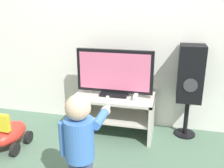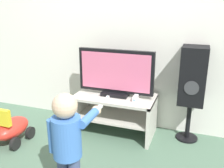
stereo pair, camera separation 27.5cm
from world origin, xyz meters
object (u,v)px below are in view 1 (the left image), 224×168
at_px(game_console, 136,97).
at_px(ride_on_toy, 8,133).
at_px(television, 115,73).
at_px(remote_primary, 82,97).
at_px(child, 80,139).
at_px(speaker_tower, 190,76).
at_px(remote_secondary, 107,98).

distance_m(game_console, ride_on_toy, 1.43).
bearing_deg(television, ride_on_toy, -148.48).
distance_m(television, remote_primary, 0.46).
bearing_deg(child, speaker_tower, 55.57).
xyz_separation_m(remote_primary, speaker_tower, (1.17, 0.31, 0.24)).
bearing_deg(remote_secondary, remote_primary, -169.62).
relative_size(speaker_tower, ride_on_toy, 2.32).
relative_size(game_console, speaker_tower, 0.16).
bearing_deg(speaker_tower, remote_secondary, -164.00).
bearing_deg(ride_on_toy, remote_primary, 32.51).
bearing_deg(speaker_tower, ride_on_toy, -158.20).
height_order(television, game_console, television).
bearing_deg(speaker_tower, television, -172.03).
bearing_deg(ride_on_toy, game_console, 23.73).
bearing_deg(remote_primary, remote_secondary, 10.38).
height_order(remote_primary, ride_on_toy, remote_primary).
bearing_deg(game_console, remote_secondary, -166.49).
bearing_deg(child, game_console, 75.73).
bearing_deg(speaker_tower, game_console, -162.69).
height_order(game_console, remote_primary, game_console).
height_order(remote_secondary, ride_on_toy, remote_secondary).
relative_size(game_console, remote_primary, 1.27).
relative_size(remote_primary, speaker_tower, 0.12).
distance_m(remote_primary, child, 0.98).
bearing_deg(ride_on_toy, child, -25.62).
height_order(game_console, child, child).
bearing_deg(television, remote_primary, -150.57).
bearing_deg(ride_on_toy, television, 31.52).
xyz_separation_m(television, child, (-0.01, -1.11, -0.22)).
height_order(television, remote_secondary, television).
relative_size(television, ride_on_toy, 1.91).
bearing_deg(remote_primary, television, 29.43).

